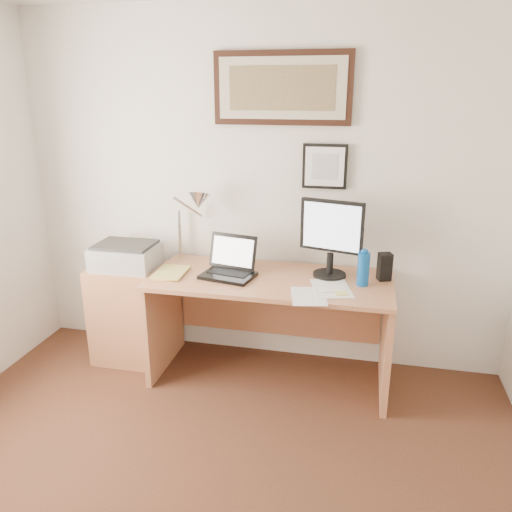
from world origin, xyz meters
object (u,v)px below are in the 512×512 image
(book, at_px, (157,272))
(printer, at_px, (126,256))
(desk, at_px, (272,305))
(lcd_monitor, at_px, (331,235))
(water_bottle, at_px, (363,269))
(laptop, at_px, (230,267))
(side_cabinet, at_px, (130,313))

(book, bearing_deg, printer, 157.39)
(desk, relative_size, lcd_monitor, 3.08)
(lcd_monitor, relative_size, printer, 1.18)
(lcd_monitor, distance_m, printer, 1.46)
(water_bottle, xyz_separation_m, laptop, (-0.88, -0.00, -0.05))
(side_cabinet, relative_size, lcd_monitor, 1.40)
(side_cabinet, height_order, printer, printer)
(side_cabinet, xyz_separation_m, laptop, (0.79, -0.05, 0.44))
(water_bottle, xyz_separation_m, printer, (-1.66, 0.04, -0.04))
(book, bearing_deg, desk, 11.82)
(side_cabinet, distance_m, desk, 1.08)
(book, xyz_separation_m, desk, (0.77, 0.16, -0.25))
(laptop, distance_m, printer, 0.78)
(book, distance_m, lcd_monitor, 1.20)
(desk, bearing_deg, printer, -177.58)
(book, xyz_separation_m, lcd_monitor, (1.15, 0.19, 0.28))
(water_bottle, distance_m, book, 1.38)
(printer, bearing_deg, laptop, -3.02)
(book, relative_size, printer, 0.62)
(water_bottle, distance_m, laptop, 0.88)
(side_cabinet, relative_size, laptop, 1.92)
(side_cabinet, bearing_deg, desk, 1.89)
(side_cabinet, relative_size, printer, 1.66)
(printer, bearing_deg, water_bottle, -1.42)
(water_bottle, relative_size, desk, 0.14)
(printer, bearing_deg, desk, 2.42)
(desk, height_order, lcd_monitor, lcd_monitor)
(book, height_order, desk, book)
(laptop, height_order, printer, laptop)
(water_bottle, relative_size, laptop, 0.58)
(water_bottle, height_order, laptop, laptop)
(printer, bearing_deg, lcd_monitor, 2.82)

